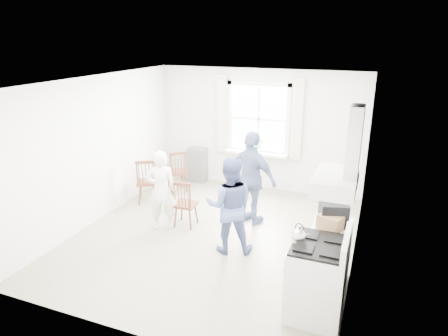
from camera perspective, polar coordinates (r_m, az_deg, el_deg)
room_shell at (r=6.39m, az=-1.49°, el=0.64°), size 4.62×5.12×2.64m
window_assembly at (r=8.58m, az=4.91°, el=6.39°), size 1.88×0.24×1.70m
range_hood at (r=4.47m, az=16.49°, el=-0.06°), size 0.45×0.76×0.94m
shelf_unit at (r=9.23m, az=-3.83°, el=0.48°), size 0.40×0.30×0.80m
gas_stove at (r=5.10m, az=13.13°, el=-15.09°), size 0.68×0.76×1.12m
kettle at (r=4.79m, az=10.66°, el=-9.54°), size 0.18×0.18×0.25m
low_cabinet at (r=5.71m, az=14.93°, el=-11.72°), size 0.50×0.55×0.90m
stereo_stack at (r=5.41m, az=15.35°, el=-6.27°), size 0.42×0.40×0.31m
cardboard_box at (r=5.30m, az=14.92°, el=-7.54°), size 0.35×0.31×0.19m
windsor_chair_a at (r=8.59m, az=-6.63°, el=0.12°), size 0.54×0.54×0.92m
windsor_chair_b at (r=7.00m, az=-5.87°, el=-4.48°), size 0.39×0.38×0.88m
windsor_chair_c at (r=8.07m, az=-11.02°, el=-1.27°), size 0.53×0.53×0.94m
person_left at (r=6.94m, az=-8.96°, el=-3.21°), size 0.69×0.69×1.43m
person_mid at (r=6.15m, az=0.80°, el=-5.37°), size 0.95×0.95×1.54m
person_right at (r=7.05m, az=4.00°, el=-1.52°), size 1.27×1.27×1.70m
potted_plant at (r=8.59m, az=4.93°, el=3.29°), size 0.18×0.18×0.31m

